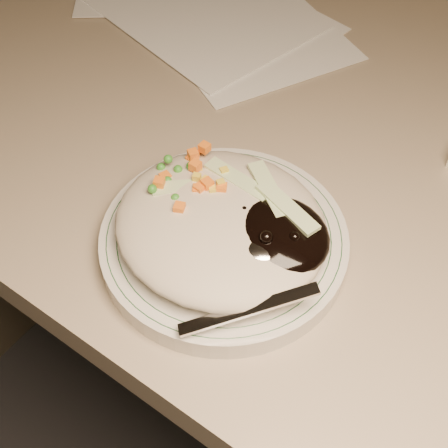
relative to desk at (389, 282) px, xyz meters
The scene contains 5 objects.
desk is the anchor object (origin of this frame).
plate 0.31m from the desk, 119.07° to the right, with size 0.23×0.23×0.02m, color silver.
plate_rim 0.32m from the desk, 119.07° to the right, with size 0.21×0.21×0.00m.
meal 0.34m from the desk, 118.05° to the right, with size 0.21×0.19×0.05m.
papers 0.44m from the desk, 162.27° to the left, with size 0.49×0.39×0.00m.
Camera 1 is at (0.09, 0.89, 1.20)m, focal length 50.00 mm.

